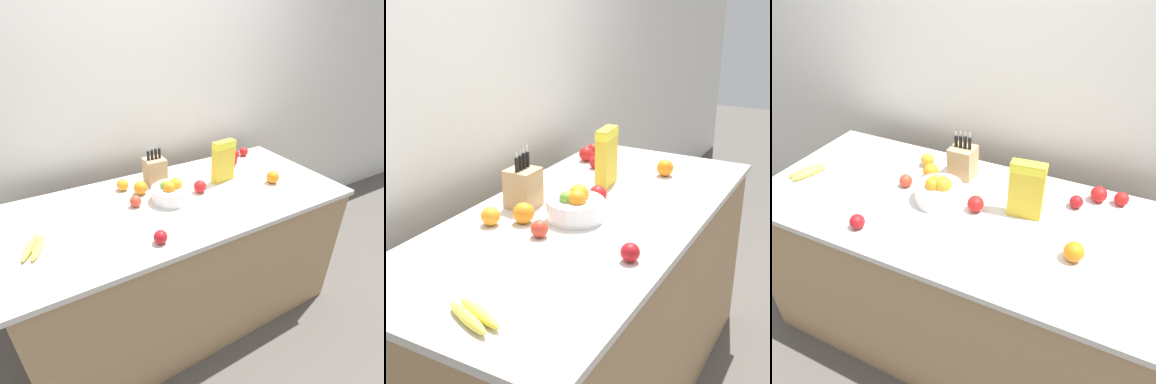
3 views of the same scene
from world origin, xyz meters
TOP-DOWN VIEW (x-y plane):
  - wall_back at (0.00, 0.67)m, footprint 9.00×0.06m
  - counter at (0.00, 0.00)m, footprint 1.98×0.92m
  - knife_block at (-0.07, 0.27)m, footprint 0.13×0.12m
  - cereal_box at (0.34, 0.08)m, footprint 0.16×0.07m
  - fruit_bowl at (-0.07, 0.01)m, footprint 0.24×0.24m
  - banana_bunch at (-0.84, -0.09)m, footprint 0.14×0.21m
  - apple_rear at (-0.30, -0.33)m, footprint 0.07×0.07m
  - apple_leftmost at (-0.29, 0.05)m, footprint 0.07×0.07m
  - apple_rightmost at (0.73, 0.35)m, footprint 0.07×0.07m
  - apple_by_knife_block at (0.63, 0.34)m, footprint 0.08×0.08m
  - apple_near_bananas at (0.54, 0.24)m, footprint 0.06×0.06m
  - apple_middle at (0.12, 0.01)m, footprint 0.08×0.08m
  - orange_by_cereal at (0.61, -0.12)m, footprint 0.08×0.08m
  - orange_front_left at (-0.29, 0.27)m, footprint 0.08×0.08m
  - orange_mid_right at (-0.21, 0.17)m, footprint 0.09×0.09m

SIDE VIEW (x-z plane):
  - counter at x=0.00m, z-range 0.00..0.93m
  - banana_bunch at x=-0.84m, z-range 0.93..0.97m
  - apple_near_bananas at x=0.54m, z-range 0.93..1.00m
  - apple_leftmost at x=-0.29m, z-range 0.93..1.00m
  - apple_rear at x=-0.30m, z-range 0.93..1.00m
  - apple_rightmost at x=0.73m, z-range 0.93..1.00m
  - orange_front_left at x=-0.29m, z-range 0.93..1.01m
  - apple_by_knife_block at x=0.63m, z-range 0.93..1.01m
  - apple_middle at x=0.12m, z-range 0.93..1.01m
  - orange_by_cereal at x=0.61m, z-range 0.93..1.02m
  - orange_mid_right at x=-0.21m, z-range 0.93..1.02m
  - fruit_bowl at x=-0.07m, z-range 0.92..1.06m
  - knife_block at x=-0.07m, z-range 0.89..1.15m
  - cereal_box at x=0.34m, z-range 0.95..1.22m
  - wall_back at x=0.00m, z-range 0.00..2.60m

